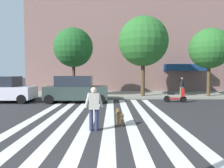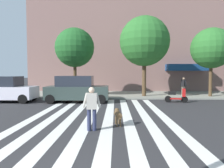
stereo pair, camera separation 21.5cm
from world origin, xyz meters
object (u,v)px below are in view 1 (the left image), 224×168
Objects in this scene: parked_car_behind_first at (75,89)px; parked_scooter at (175,96)px; parked_car_near_curb at (3,90)px; street_tree_further at (209,49)px; street_tree_middle at (142,42)px; pedestrian_dog_walker at (93,106)px; pedestrian_bystander at (181,85)px; dog_on_leash at (119,114)px; street_tree_nearest at (73,48)px.

parked_scooter is (7.31, -0.12, -0.47)m from parked_car_behind_first.
street_tree_further reaches higher than parked_car_near_curb.
parked_car_near_curb is 11.76m from street_tree_middle.
pedestrian_bystander is at bearing 56.37° from pedestrian_dog_walker.
pedestrian_dog_walker is at bearing -132.14° from street_tree_further.
parked_car_near_curb is 2.62× the size of pedestrian_dog_walker.
parked_car_near_curb reaches higher than parked_scooter.
parked_car_near_curb is at bearing -165.50° from street_tree_middle.
parked_scooter is 0.99× the size of pedestrian_bystander.
parked_scooter is at bearing -0.53° from parked_car_near_curb.
street_tree_middle is 6.45× the size of dog_on_leash.
dog_on_leash is (3.64, -9.25, -3.90)m from street_tree_nearest.
pedestrian_bystander is (8.81, 2.88, 0.13)m from parked_car_behind_first.
street_tree_middle is 10.61m from dog_on_leash.
street_tree_middle is (10.72, 2.77, 3.96)m from parked_car_near_curb.
parked_car_near_curb is at bearing 179.99° from parked_car_behind_first.
parked_car_behind_first is at bearing -152.61° from street_tree_middle.
parked_car_behind_first is 0.77× the size of street_tree_nearest.
pedestrian_dog_walker is at bearing -75.27° from street_tree_nearest.
street_tree_middle is (-1.95, 2.89, 4.40)m from parked_scooter.
pedestrian_dog_walker is (-9.07, -10.02, -3.33)m from street_tree_further.
street_tree_middle is at bearing -178.25° from pedestrian_bystander.
pedestrian_dog_walker is (-5.33, -7.28, 0.45)m from parked_scooter.
pedestrian_bystander is (-2.23, 0.26, -3.18)m from street_tree_further.
dog_on_leash is 11.13m from pedestrian_bystander.
pedestrian_bystander is at bearing 1.19° from street_tree_nearest.
street_tree_further is at bearing 13.37° from parked_car_behind_first.
parked_car_behind_first is 2.78× the size of pedestrian_dog_walker.
parked_car_behind_first is 4.27× the size of dog_on_leash.
street_tree_further is 5.47× the size of dog_on_leash.
parked_car_behind_first is at bearing -161.90° from pedestrian_bystander.
parked_car_near_curb is at bearing -168.52° from pedestrian_bystander.
parked_scooter is 0.99× the size of pedestrian_dog_walker.
street_tree_further is 3.56× the size of pedestrian_bystander.
street_tree_middle is (6.03, 0.09, 0.54)m from street_tree_nearest.
parked_car_behind_first is at bearing 114.26° from dog_on_leash.
street_tree_further reaches higher than pedestrian_bystander.
street_tree_middle reaches higher than parked_scooter.
pedestrian_bystander is at bearing 11.48° from parked_car_near_curb.
parked_car_behind_first is 0.78× the size of street_tree_further.
parked_scooter is at bearing 53.79° from pedestrian_dog_walker.
parked_scooter is 9.30m from street_tree_nearest.
street_tree_nearest reaches higher than pedestrian_bystander.
parked_scooter is 5.98m from street_tree_further.
street_tree_further reaches higher than pedestrian_dog_walker.
parked_car_behind_first is at bearing -0.01° from parked_car_near_curb.
pedestrian_dog_walker is (-3.38, -10.17, -3.95)m from street_tree_middle.
street_tree_nearest is 10.03m from pedestrian_bystander.
pedestrian_dog_walker is at bearing -108.39° from street_tree_middle.
street_tree_middle is at bearing 14.50° from parked_car_near_curb.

